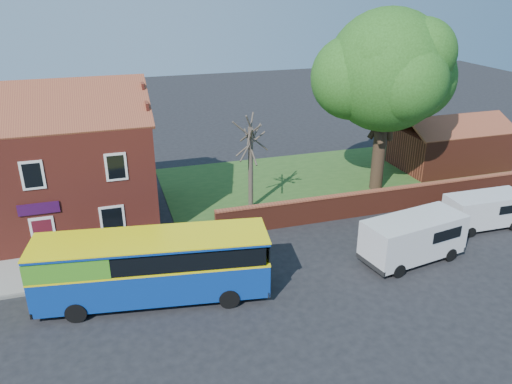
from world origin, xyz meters
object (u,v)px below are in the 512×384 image
object	(u,v)px
van_near	(413,237)
bus	(145,265)
van_far	(485,209)
large_tree	(386,74)

from	to	relation	value
van_near	bus	bearing A→B (deg)	168.28
van_far	large_tree	xyz separation A→B (m)	(-2.89, 7.37, 6.76)
bus	van_far	xyz separation A→B (m)	(19.63, 1.45, -0.64)
van_near	van_far	world-z (taller)	van_near
bus	large_tree	size ratio (longest dim) A/B	0.87
bus	van_near	distance (m)	13.49
large_tree	bus	bearing A→B (deg)	-152.21
van_near	van_far	xyz separation A→B (m)	(6.16, 1.99, -0.20)
large_tree	van_near	bearing A→B (deg)	-109.26
bus	large_tree	world-z (taller)	large_tree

